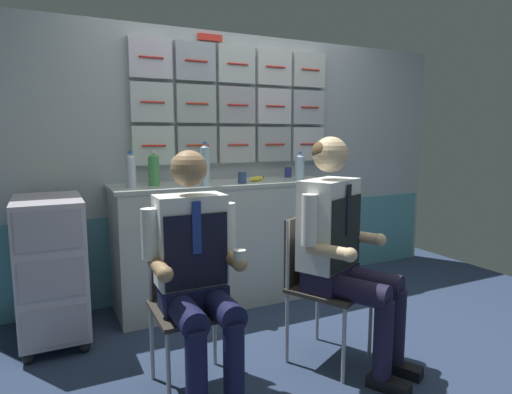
% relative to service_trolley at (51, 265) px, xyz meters
% --- Properties ---
extents(ground, '(4.80, 4.80, 0.04)m').
position_rel_service_trolley_xyz_m(ground, '(1.50, -0.94, -0.52)').
color(ground, '#293753').
extents(galley_bulkhead, '(4.20, 0.14, 2.15)m').
position_rel_service_trolley_xyz_m(galley_bulkhead, '(1.49, 0.43, 0.60)').
color(galley_bulkhead, '#A8B1B6').
rests_on(galley_bulkhead, ground).
extents(galley_counter, '(1.74, 0.53, 0.96)m').
position_rel_service_trolley_xyz_m(galley_counter, '(1.26, 0.15, -0.02)').
color(galley_counter, '#BAC3BD').
rests_on(galley_counter, ground).
extents(service_trolley, '(0.40, 0.65, 0.93)m').
position_rel_service_trolley_xyz_m(service_trolley, '(0.00, 0.00, 0.00)').
color(service_trolley, black).
rests_on(service_trolley, ground).
extents(folding_chair_left, '(0.40, 0.41, 0.85)m').
position_rel_service_trolley_xyz_m(folding_chair_left, '(0.64, -0.84, 0.02)').
color(folding_chair_left, '#A8AAAF').
rests_on(folding_chair_left, ground).
extents(crew_member_left, '(0.49, 0.60, 1.25)m').
position_rel_service_trolley_xyz_m(crew_member_left, '(0.64, -1.01, 0.19)').
color(crew_member_left, black).
rests_on(crew_member_left, ground).
extents(folding_chair_right, '(0.54, 0.54, 0.85)m').
position_rel_service_trolley_xyz_m(folding_chair_right, '(1.41, -0.92, 0.02)').
color(folding_chair_right, '#A8AAAF').
rests_on(folding_chair_right, ground).
extents(crew_member_right, '(0.61, 0.72, 1.32)m').
position_rel_service_trolley_xyz_m(crew_member_right, '(1.48, -1.06, 0.23)').
color(crew_member_right, black).
rests_on(crew_member_right, ground).
extents(water_bottle_blue_cap, '(0.08, 0.08, 0.25)m').
position_rel_service_trolley_xyz_m(water_bottle_blue_cap, '(0.71, 0.14, 0.58)').
color(water_bottle_blue_cap, '#489C53').
rests_on(water_bottle_blue_cap, galley_counter).
extents(water_bottle_clear, '(0.07, 0.07, 0.23)m').
position_rel_service_trolley_xyz_m(water_bottle_clear, '(1.86, 0.01, 0.57)').
color(water_bottle_clear, silver).
rests_on(water_bottle_clear, galley_counter).
extents(water_bottle_tall, '(0.06, 0.06, 0.32)m').
position_rel_service_trolley_xyz_m(water_bottle_tall, '(1.05, -0.02, 0.61)').
color(water_bottle_tall, silver).
rests_on(water_bottle_tall, galley_counter).
extents(water_bottle_short, '(0.07, 0.07, 0.25)m').
position_rel_service_trolley_xyz_m(water_bottle_short, '(0.54, 0.12, 0.58)').
color(water_bottle_short, silver).
rests_on(water_bottle_short, galley_counter).
extents(paper_cup_blue, '(0.06, 0.06, 0.09)m').
position_rel_service_trolley_xyz_m(paper_cup_blue, '(1.90, 0.27, 0.51)').
color(paper_cup_blue, navy).
rests_on(paper_cup_blue, galley_counter).
extents(paper_cup_tan, '(0.06, 0.06, 0.09)m').
position_rel_service_trolley_xyz_m(paper_cup_tan, '(1.35, 0.00, 0.51)').
color(paper_cup_tan, navy).
rests_on(paper_cup_tan, galley_counter).
extents(espresso_cup_small, '(0.06, 0.06, 0.07)m').
position_rel_service_trolley_xyz_m(espresso_cup_small, '(2.03, 0.27, 0.50)').
color(espresso_cup_small, silver).
rests_on(espresso_cup_small, galley_counter).
extents(snack_banana, '(0.17, 0.10, 0.04)m').
position_rel_service_trolley_xyz_m(snack_banana, '(1.51, 0.09, 0.48)').
color(snack_banana, yellow).
rests_on(snack_banana, galley_counter).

